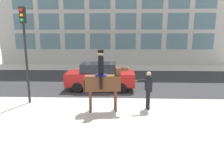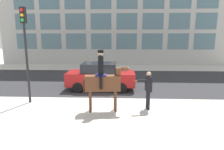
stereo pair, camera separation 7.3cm
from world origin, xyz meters
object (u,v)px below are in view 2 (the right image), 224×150
(mounted_horse_lead, at_px, (103,81))
(pedestrian_bystander, at_px, (148,87))
(street_car_near_lane, at_px, (101,76))
(traffic_light, at_px, (25,41))

(mounted_horse_lead, distance_m, pedestrian_bystander, 2.00)
(mounted_horse_lead, relative_size, street_car_near_lane, 0.65)
(mounted_horse_lead, xyz_separation_m, pedestrian_bystander, (1.94, 0.32, -0.34))
(traffic_light, bearing_deg, street_car_near_lane, 39.21)
(mounted_horse_lead, height_order, traffic_light, traffic_light)
(street_car_near_lane, xyz_separation_m, traffic_light, (-3.24, -2.64, 2.17))
(mounted_horse_lead, xyz_separation_m, street_car_near_lane, (-0.50, 3.62, -0.51))
(mounted_horse_lead, height_order, pedestrian_bystander, mounted_horse_lead)
(mounted_horse_lead, relative_size, pedestrian_bystander, 1.56)
(pedestrian_bystander, distance_m, traffic_light, 6.06)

